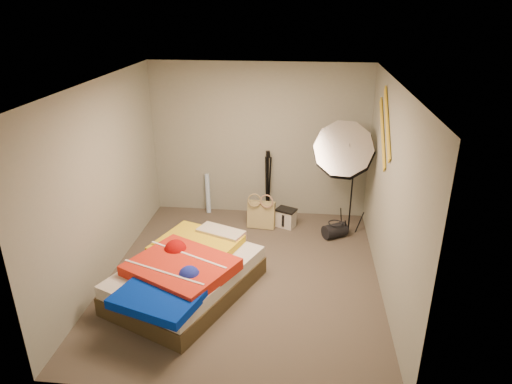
# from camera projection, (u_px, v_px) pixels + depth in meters

# --- Properties ---
(floor) EXTENTS (4.00, 4.00, 0.00)m
(floor) POSITION_uv_depth(u_px,v_px,m) (244.00, 276.00, 6.00)
(floor) COLOR #4E463A
(floor) RESTS_ON ground
(ceiling) EXTENTS (4.00, 4.00, 0.00)m
(ceiling) POSITION_uv_depth(u_px,v_px,m) (241.00, 84.00, 5.03)
(ceiling) COLOR silver
(ceiling) RESTS_ON wall_back
(wall_back) EXTENTS (3.50, 0.00, 3.50)m
(wall_back) POSITION_uv_depth(u_px,v_px,m) (259.00, 141.00, 7.35)
(wall_back) COLOR gray
(wall_back) RESTS_ON floor
(wall_front) EXTENTS (3.50, 0.00, 3.50)m
(wall_front) POSITION_uv_depth(u_px,v_px,m) (209.00, 282.00, 3.69)
(wall_front) COLOR gray
(wall_front) RESTS_ON floor
(wall_left) EXTENTS (0.00, 4.00, 4.00)m
(wall_left) POSITION_uv_depth(u_px,v_px,m) (104.00, 182.00, 5.69)
(wall_left) COLOR gray
(wall_left) RESTS_ON floor
(wall_right) EXTENTS (0.00, 4.00, 4.00)m
(wall_right) POSITION_uv_depth(u_px,v_px,m) (390.00, 194.00, 5.34)
(wall_right) COLOR gray
(wall_right) RESTS_ON floor
(tote_bag) EXTENTS (0.45, 0.23, 0.44)m
(tote_bag) POSITION_uv_depth(u_px,v_px,m) (261.00, 215.00, 7.21)
(tote_bag) COLOR tan
(tote_bag) RESTS_ON floor
(wrapping_roll) EXTENTS (0.13, 0.20, 0.67)m
(wrapping_roll) POSITION_uv_depth(u_px,v_px,m) (208.00, 193.00, 7.70)
(wrapping_roll) COLOR #5F96D7
(wrapping_roll) RESTS_ON floor
(camera_case) EXTENTS (0.34, 0.30, 0.28)m
(camera_case) POSITION_uv_depth(u_px,v_px,m) (286.00, 218.00, 7.26)
(camera_case) COLOR silver
(camera_case) RESTS_ON floor
(duffel_bag) EXTENTS (0.42, 0.37, 0.22)m
(duffel_bag) POSITION_uv_depth(u_px,v_px,m) (335.00, 231.00, 6.94)
(duffel_bag) COLOR black
(duffel_bag) RESTS_ON floor
(wall_stripe_upper) EXTENTS (0.02, 0.91, 0.78)m
(wall_stripe_upper) POSITION_uv_depth(u_px,v_px,m) (387.00, 123.00, 5.62)
(wall_stripe_upper) COLOR gold
(wall_stripe_upper) RESTS_ON wall_right
(wall_stripe_lower) EXTENTS (0.02, 0.91, 0.78)m
(wall_stripe_lower) POSITION_uv_depth(u_px,v_px,m) (382.00, 133.00, 5.93)
(wall_stripe_lower) COLOR gold
(wall_stripe_lower) RESTS_ON wall_right
(bed) EXTENTS (1.87, 2.23, 0.53)m
(bed) POSITION_uv_depth(u_px,v_px,m) (186.00, 274.00, 5.56)
(bed) COLOR #443721
(bed) RESTS_ON floor
(photo_umbrella) EXTENTS (1.15, 0.90, 1.87)m
(photo_umbrella) POSITION_uv_depth(u_px,v_px,m) (344.00, 151.00, 6.57)
(photo_umbrella) COLOR black
(photo_umbrella) RESTS_ON floor
(camera_tripod) EXTENTS (0.07, 0.07, 1.12)m
(camera_tripod) POSITION_uv_depth(u_px,v_px,m) (268.00, 179.00, 7.46)
(camera_tripod) COLOR black
(camera_tripod) RESTS_ON floor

